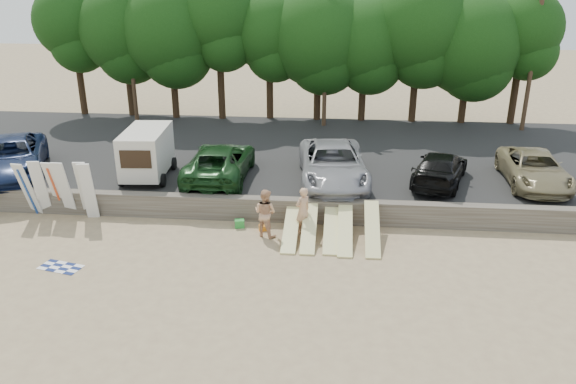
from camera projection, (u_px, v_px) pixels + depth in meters
name	position (u px, v px, depth m)	size (l,w,h in m)	color
ground	(254.00, 253.00, 20.67)	(120.00, 120.00, 0.00)	tan
seawall	(265.00, 209.00, 23.26)	(44.00, 0.50, 1.00)	#6B6356
parking_lot	(283.00, 157.00, 30.26)	(44.00, 14.50, 0.70)	#282828
treeline	(298.00, 32.00, 34.57)	(32.64, 6.59, 8.96)	#382616
utility_poles	(326.00, 48.00, 33.31)	(25.80, 0.26, 9.00)	#473321
box_trailer	(147.00, 151.00, 25.76)	(2.27, 3.72, 2.28)	beige
car_0	(10.00, 157.00, 26.19)	(2.94, 6.38, 1.77)	#111D3E
car_1	(220.00, 162.00, 25.84)	(2.68, 5.81, 1.61)	#133615
car_2	(333.00, 164.00, 25.27)	(2.92, 6.33, 1.76)	#939397
car_3	(440.00, 168.00, 25.26)	(2.00, 4.93, 1.43)	black
car_4	(534.00, 169.00, 25.12)	(2.44, 5.28, 1.47)	#877B56
surfboard_upright_0	(27.00, 189.00, 23.30)	(0.50, 0.06, 2.60)	silver
surfboard_upright_1	(40.00, 188.00, 23.37)	(0.50, 0.06, 2.60)	silver
surfboard_upright_2	(56.00, 188.00, 23.41)	(0.50, 0.06, 2.60)	silver
surfboard_upright_3	(65.00, 189.00, 23.26)	(0.50, 0.06, 2.60)	silver
surfboard_upright_4	(85.00, 189.00, 23.23)	(0.50, 0.06, 2.60)	silver
surfboard_upright_5	(88.00, 191.00, 23.00)	(0.50, 0.06, 2.60)	silver
surfboard_low_0	(291.00, 228.00, 21.77)	(0.56, 3.00, 0.07)	beige
surfboard_low_1	(309.00, 227.00, 21.65)	(0.56, 3.00, 0.07)	beige
surfboard_low_2	(331.00, 228.00, 21.67)	(0.56, 3.00, 0.07)	beige
surfboard_low_3	(345.00, 230.00, 21.47)	(0.56, 3.00, 0.07)	beige
surfboard_low_4	(372.00, 228.00, 21.32)	(0.56, 3.00, 0.07)	beige
beachgoer_a	(303.00, 210.00, 22.02)	(0.69, 0.45, 1.89)	tan
beachgoer_b	(265.00, 213.00, 21.74)	(0.94, 0.73, 1.92)	tan
cooler	(240.00, 223.00, 22.73)	(0.38, 0.30, 0.32)	green
gear_bag	(263.00, 228.00, 22.47)	(0.30, 0.25, 0.22)	orange
beach_towel	(61.00, 267.00, 19.71)	(1.50, 1.50, 0.00)	white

